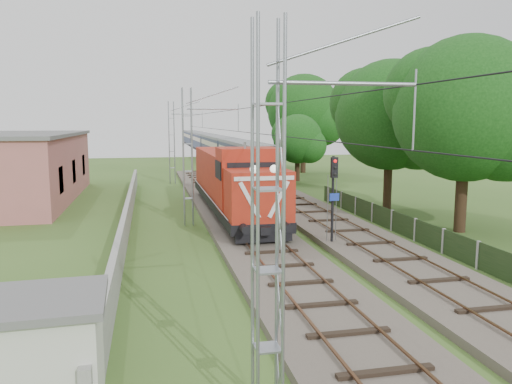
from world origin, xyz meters
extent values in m
plane|color=#395821|center=(0.00, 0.00, 0.00)|extent=(140.00, 140.00, 0.00)
cube|color=#6B6054|center=(0.00, 7.00, 0.15)|extent=(4.20, 70.00, 0.30)
cube|color=black|center=(0.00, 7.00, 0.35)|extent=(2.40, 70.00, 0.10)
cube|color=brown|center=(-0.85, 7.00, 0.42)|extent=(0.08, 70.00, 0.05)
cube|color=brown|center=(0.85, 7.00, 0.42)|extent=(0.08, 70.00, 0.05)
cube|color=#6B6054|center=(5.00, 20.00, 0.15)|extent=(4.20, 80.00, 0.30)
cube|color=black|center=(5.00, 20.00, 0.35)|extent=(2.40, 80.00, 0.10)
cube|color=brown|center=(4.15, 20.00, 0.42)|extent=(0.08, 80.00, 0.05)
cube|color=brown|center=(5.85, 20.00, 0.42)|extent=(0.08, 80.00, 0.05)
cylinder|color=gray|center=(-1.50, -8.00, 6.80)|extent=(3.00, 0.08, 0.08)
cylinder|color=gray|center=(-1.50, 12.00, 6.80)|extent=(3.00, 0.08, 0.08)
cylinder|color=gray|center=(-1.50, 32.00, 6.80)|extent=(3.00, 0.08, 0.08)
cylinder|color=black|center=(0.00, 12.00, 5.50)|extent=(0.03, 70.00, 0.03)
cylinder|color=black|center=(0.00, 12.00, 6.80)|extent=(0.03, 70.00, 0.03)
cube|color=#9E9E99|center=(-6.50, 12.00, 0.75)|extent=(0.25, 40.00, 1.50)
cube|color=#B36260|center=(-15.00, 24.00, 2.50)|extent=(8.00, 20.00, 5.00)
cube|color=#606060|center=(-15.00, 24.00, 5.10)|extent=(8.40, 20.40, 0.25)
cube|color=black|center=(-11.05, 18.00, 2.20)|extent=(0.10, 1.60, 1.80)
cube|color=black|center=(-11.05, 24.00, 2.20)|extent=(0.10, 1.60, 1.80)
cube|color=black|center=(-11.05, 30.00, 2.20)|extent=(0.10, 1.60, 1.80)
cube|color=black|center=(8.00, 3.00, 0.60)|extent=(0.05, 32.00, 1.15)
cube|color=#9E9E99|center=(8.00, 18.00, 0.60)|extent=(0.12, 0.12, 1.20)
cube|color=black|center=(0.00, 14.22, 1.03)|extent=(3.18, 18.01, 0.53)
cube|color=black|center=(0.00, 8.40, 0.71)|extent=(2.33, 3.81, 0.53)
cube|color=black|center=(0.00, 20.05, 0.71)|extent=(2.33, 3.81, 0.53)
cube|color=black|center=(0.00, 5.32, 0.61)|extent=(2.75, 0.26, 0.37)
cube|color=#A82512|center=(0.00, 6.54, 2.52)|extent=(3.07, 2.65, 2.44)
sphere|color=white|center=(-0.48, 5.27, 3.89)|extent=(0.38, 0.38, 0.38)
sphere|color=white|center=(0.48, 5.27, 3.89)|extent=(0.38, 0.38, 0.38)
cube|color=silver|center=(-0.69, 5.20, 2.46)|extent=(1.06, 0.06, 1.77)
cube|color=silver|center=(0.69, 5.20, 2.46)|extent=(1.06, 0.06, 1.77)
cube|color=silver|center=(0.00, 5.20, 3.47)|extent=(2.86, 0.06, 0.19)
cube|color=#A82512|center=(0.00, 9.14, 2.99)|extent=(3.18, 2.54, 3.39)
cube|color=black|center=(0.00, 7.85, 3.52)|extent=(2.65, 0.06, 0.95)
cube|color=#A82512|center=(0.00, 16.82, 2.67)|extent=(2.97, 12.82, 2.75)
cylinder|color=black|center=(0.00, 13.59, 4.21)|extent=(0.47, 0.47, 0.42)
cylinder|color=gray|center=(-0.32, 8.29, 4.85)|extent=(0.13, 0.13, 0.37)
cylinder|color=gray|center=(0.32, 8.29, 4.85)|extent=(0.13, 0.13, 0.37)
cube|color=black|center=(5.00, 36.57, 0.87)|extent=(2.71, 20.52, 0.47)
cube|color=#303651|center=(5.00, 36.57, 2.36)|extent=(2.80, 20.52, 2.52)
cube|color=#B9AD8F|center=(5.00, 36.57, 2.83)|extent=(2.84, 19.70, 0.70)
cube|color=slate|center=(5.00, 36.57, 3.76)|extent=(2.85, 20.52, 0.33)
cube|color=black|center=(5.00, 58.03, 0.87)|extent=(2.71, 20.52, 0.47)
cube|color=#303651|center=(5.00, 58.03, 2.36)|extent=(2.80, 20.52, 2.52)
cube|color=#B9AD8F|center=(5.00, 58.03, 2.83)|extent=(2.84, 19.70, 0.70)
cube|color=slate|center=(5.00, 58.03, 3.76)|extent=(2.85, 20.52, 0.33)
cube|color=black|center=(5.00, 79.49, 0.87)|extent=(2.71, 20.52, 0.47)
cube|color=#303651|center=(5.00, 79.49, 2.36)|extent=(2.80, 20.52, 2.52)
cube|color=#B9AD8F|center=(5.00, 79.49, 2.83)|extent=(2.84, 19.70, 0.70)
cube|color=slate|center=(5.00, 79.49, 3.76)|extent=(2.85, 20.52, 0.33)
cube|color=black|center=(5.00, 100.94, 0.87)|extent=(2.71, 20.52, 0.47)
cube|color=#303651|center=(5.00, 100.94, 2.36)|extent=(2.80, 20.52, 2.52)
cube|color=#B9AD8F|center=(5.00, 100.94, 2.83)|extent=(2.84, 19.70, 0.70)
cube|color=slate|center=(5.00, 100.94, 3.76)|extent=(2.85, 20.52, 0.33)
cylinder|color=black|center=(3.38, 5.23, 2.23)|extent=(0.12, 0.12, 4.45)
cube|color=black|center=(3.38, 5.09, 3.92)|extent=(0.33, 0.22, 0.98)
sphere|color=red|center=(3.38, 4.99, 4.23)|extent=(0.16, 0.16, 0.16)
sphere|color=black|center=(3.38, 4.99, 3.92)|extent=(0.16, 0.16, 0.16)
sphere|color=black|center=(3.38, 4.99, 3.61)|extent=(0.16, 0.16, 0.16)
cube|color=#1B35A2|center=(3.43, 5.12, 2.49)|extent=(0.49, 0.08, 0.36)
cube|color=silver|center=(-7.40, -6.74, 1.18)|extent=(2.23, 2.23, 2.36)
cube|color=#606060|center=(-7.40, -6.74, 2.47)|extent=(2.56, 2.56, 0.16)
cylinder|color=#3D2619|center=(11.57, 7.01, 2.39)|extent=(0.63, 0.63, 4.79)
sphere|color=#113B10|center=(11.57, 7.01, 6.75)|extent=(7.84, 7.84, 7.84)
sphere|color=#113B10|center=(13.14, 5.83, 5.66)|extent=(5.49, 5.49, 5.49)
sphere|color=#113B10|center=(10.20, 8.38, 7.62)|extent=(5.09, 5.09, 5.09)
cylinder|color=#3D2619|center=(11.11, 14.78, 2.31)|extent=(0.58, 0.58, 4.63)
sphere|color=#113B10|center=(11.11, 14.78, 6.52)|extent=(7.57, 7.57, 7.57)
sphere|color=#113B10|center=(12.62, 13.64, 5.47)|extent=(5.30, 5.30, 5.30)
sphere|color=#113B10|center=(9.78, 16.10, 7.36)|extent=(4.92, 4.92, 4.92)
cylinder|color=#3D2619|center=(9.72, 31.95, 1.54)|extent=(0.52, 0.52, 3.07)
sphere|color=#113B10|center=(9.72, 31.95, 4.33)|extent=(5.03, 5.03, 5.03)
sphere|color=#113B10|center=(10.72, 31.20, 3.63)|extent=(3.52, 3.52, 3.52)
sphere|color=#113B10|center=(8.84, 32.83, 4.89)|extent=(3.27, 3.27, 3.27)
cylinder|color=#3D2619|center=(12.84, 39.92, 2.61)|extent=(0.64, 0.64, 5.23)
sphere|color=#113B10|center=(12.84, 39.92, 7.36)|extent=(8.55, 8.55, 8.55)
sphere|color=#113B10|center=(14.55, 38.63, 6.18)|extent=(5.99, 5.99, 5.99)
sphere|color=#113B10|center=(11.34, 41.41, 8.31)|extent=(5.56, 5.56, 5.56)
camera|label=1|loc=(-5.20, -17.16, 6.08)|focal=35.00mm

